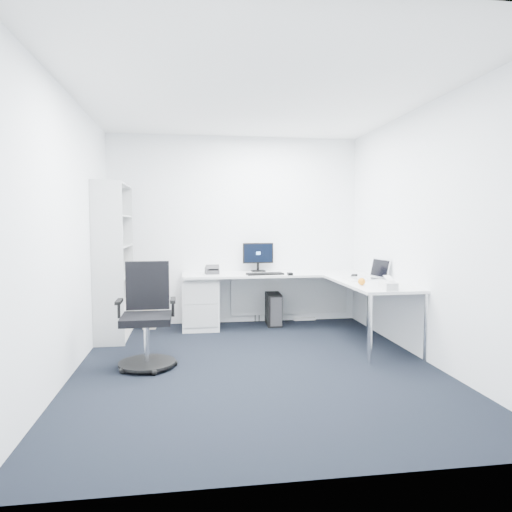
{
  "coord_description": "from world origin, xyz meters",
  "views": [
    {
      "loc": [
        -0.66,
        -4.52,
        1.46
      ],
      "look_at": [
        0.15,
        1.05,
        1.05
      ],
      "focal_mm": 32.0,
      "sensor_mm": 36.0,
      "label": 1
    }
  ],
  "objects": [
    {
      "name": "drawer_pedestal",
      "position": [
        -0.52,
        1.78,
        0.38
      ],
      "size": [
        0.49,
        0.61,
        0.76
      ],
      "primitive_type": "cube",
      "color": "silver",
      "rests_on": "ground"
    },
    {
      "name": "wall_left",
      "position": [
        -1.8,
        0.0,
        1.35
      ],
      "size": [
        0.02,
        4.2,
        2.7
      ],
      "primitive_type": "cube",
      "color": "white",
      "rests_on": "ground"
    },
    {
      "name": "power_strip",
      "position": [
        1.03,
        2.06,
        0.02
      ],
      "size": [
        0.33,
        0.06,
        0.04
      ],
      "primitive_type": "cube",
      "rotation": [
        0.0,
        0.0,
        0.0
      ],
      "color": "silver",
      "rests_on": "ground"
    },
    {
      "name": "wall_back",
      "position": [
        0.0,
        2.1,
        1.35
      ],
      "size": [
        3.6,
        0.02,
        2.7
      ],
      "primitive_type": "cube",
      "color": "white",
      "rests_on": "ground"
    },
    {
      "name": "ceiling",
      "position": [
        0.0,
        0.0,
        2.7
      ],
      "size": [
        4.2,
        4.2,
        0.0
      ],
      "primitive_type": "plane",
      "color": "white"
    },
    {
      "name": "headphones",
      "position": [
        1.47,
        1.16,
        0.78
      ],
      "size": [
        0.18,
        0.21,
        0.05
      ],
      "primitive_type": null,
      "rotation": [
        0.0,
        0.0,
        -0.41
      ],
      "color": "black",
      "rests_on": "l_desk"
    },
    {
      "name": "black_pc_tower",
      "position": [
        0.52,
        1.86,
        0.23
      ],
      "size": [
        0.23,
        0.47,
        0.45
      ],
      "primitive_type": "cube",
      "rotation": [
        0.0,
        0.0,
        -0.06
      ],
      "color": "black",
      "rests_on": "ground"
    },
    {
      "name": "bookshelf",
      "position": [
        -1.62,
        1.45,
        0.98
      ],
      "size": [
        0.38,
        0.98,
        1.96
      ],
      "primitive_type": null,
      "color": "#B1B3B3",
      "rests_on": "ground"
    },
    {
      "name": "wall_right",
      "position": [
        1.8,
        0.0,
        1.35
      ],
      "size": [
        0.02,
        4.2,
        2.7
      ],
      "primitive_type": "cube",
      "color": "white",
      "rests_on": "ground"
    },
    {
      "name": "desk_phone",
      "position": [
        -0.36,
        1.75,
        0.82
      ],
      "size": [
        0.2,
        0.2,
        0.13
      ],
      "primitive_type": null,
      "rotation": [
        0.0,
        0.0,
        0.12
      ],
      "color": "#2F2F32",
      "rests_on": "l_desk"
    },
    {
      "name": "laptop",
      "position": [
        1.49,
        0.87,
        0.89
      ],
      "size": [
        0.44,
        0.43,
        0.26
      ],
      "primitive_type": null,
      "rotation": [
        0.0,
        0.0,
        0.2
      ],
      "color": "silver",
      "rests_on": "l_desk"
    },
    {
      "name": "orange_fruit",
      "position": [
        1.26,
        0.37,
        0.8
      ],
      "size": [
        0.08,
        0.08,
        0.08
      ],
      "primitive_type": "sphere",
      "color": "orange",
      "rests_on": "l_desk"
    },
    {
      "name": "white_keyboard",
      "position": [
        1.3,
        0.82,
        0.76
      ],
      "size": [
        0.11,
        0.38,
        0.01
      ],
      "primitive_type": "cube",
      "rotation": [
        0.0,
        0.0,
        0.01
      ],
      "color": "silver",
      "rests_on": "l_desk"
    },
    {
      "name": "tissue_box",
      "position": [
        1.4,
        -0.02,
        0.8
      ],
      "size": [
        0.15,
        0.25,
        0.08
      ],
      "primitive_type": "cube",
      "rotation": [
        0.0,
        0.0,
        -0.08
      ],
      "color": "silver",
      "rests_on": "l_desk"
    },
    {
      "name": "monitor",
      "position": [
        0.32,
        1.97,
        0.97
      ],
      "size": [
        0.45,
        0.16,
        0.43
      ],
      "primitive_type": null,
      "rotation": [
        0.0,
        0.0,
        0.04
      ],
      "color": "black",
      "rests_on": "l_desk"
    },
    {
      "name": "beige_pc_tower",
      "position": [
        -1.21,
        1.97,
        0.18
      ],
      "size": [
        0.19,
        0.39,
        0.37
      ],
      "primitive_type": "cube",
      "rotation": [
        0.0,
        0.0,
        -0.05
      ],
      "color": "beige",
      "rests_on": "ground"
    },
    {
      "name": "task_chair",
      "position": [
        -1.1,
        0.11,
        0.53
      ],
      "size": [
        0.6,
        0.6,
        1.06
      ],
      "primitive_type": null,
      "rotation": [
        0.0,
        0.0,
        0.01
      ],
      "color": "black",
      "rests_on": "ground"
    },
    {
      "name": "l_desk",
      "position": [
        0.55,
        1.4,
        0.38
      ],
      "size": [
        2.59,
        1.45,
        0.76
      ],
      "primitive_type": null,
      "color": "silver",
      "rests_on": "ground"
    },
    {
      "name": "wall_front",
      "position": [
        0.0,
        -2.1,
        1.35
      ],
      "size": [
        3.6,
        0.02,
        2.7
      ],
      "primitive_type": "cube",
      "color": "white",
      "rests_on": "ground"
    },
    {
      "name": "black_keyboard",
      "position": [
        0.35,
        1.55,
        0.77
      ],
      "size": [
        0.51,
        0.22,
        0.02
      ],
      "primitive_type": "cube",
      "rotation": [
        0.0,
        0.0,
        0.1
      ],
      "color": "black",
      "rests_on": "l_desk"
    },
    {
      "name": "mouse",
      "position": [
        0.67,
        1.46,
        0.77
      ],
      "size": [
        0.07,
        0.11,
        0.03
      ],
      "primitive_type": "cube",
      "rotation": [
        0.0,
        0.0,
        -0.02
      ],
      "color": "black",
      "rests_on": "l_desk"
    },
    {
      "name": "ground",
      "position": [
        0.0,
        0.0,
        0.0
      ],
      "size": [
        4.2,
        4.2,
        0.0
      ],
      "primitive_type": "plane",
      "color": "black"
    }
  ]
}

